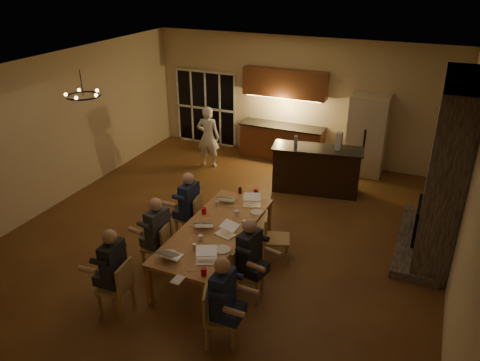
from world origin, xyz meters
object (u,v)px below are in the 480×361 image
redcup_mid (204,211)px  can_silver (194,247)px  plate_far (256,212)px  mug_back (217,204)px  plate_near (222,250)px  person_right_near (223,301)px  laptop_f (252,200)px  chair_right_mid (249,273)px  person_left_far (190,206)px  laptop_e (227,195)px  bar_island (316,170)px  person_left_mid (158,235)px  laptop_b (206,255)px  chandelier (83,96)px  mug_front (201,238)px  chair_left_near (115,287)px  laptop_c (204,220)px  redcup_near (204,272)px  person_right_mid (249,258)px  chair_right_far (277,238)px  bar_bottle (296,141)px  laptop_d (225,229)px  can_cola (240,190)px  laptop_a (171,250)px  dining_table (216,247)px  chair_left_far (188,216)px  chair_right_near (221,316)px  mug_mid (237,213)px  redcup_far (256,192)px  standing_person (208,137)px  person_left_near (114,270)px  refrigerator (367,135)px  chair_left_mid (157,246)px

redcup_mid → can_silver: bearing=-69.6°
can_silver → plate_far: can_silver is taller
mug_back → plate_near: 1.46m
person_right_near → laptop_f: size_ratio=4.31×
chair_right_mid → person_left_far: size_ratio=0.64×
laptop_e → plate_near: 1.70m
bar_island → plate_far: bar_island is taller
person_left_mid → laptop_e: size_ratio=4.31×
laptop_b → laptop_e: 2.03m
chandelier → mug_front: bearing=-12.4°
chair_left_near → laptop_c: bearing=153.1°
bar_island → redcup_near: (-0.39, -4.79, 0.27)m
person_right_mid → can_silver: (-0.83, -0.24, 0.12)m
chair_right_far → bar_bottle: 3.03m
redcup_mid → laptop_d: bearing=-36.9°
redcup_near → plate_near: size_ratio=0.46×
can_cola → person_right_mid: bearing=-62.5°
chair_right_mid → laptop_a: 1.26m
dining_table → bar_bottle: bar_bottle is taller
person_left_far → chair_left_far: bearing=-121.8°
chair_right_near → mug_mid: (-0.72, 2.16, 0.36)m
redcup_far → laptop_a: bearing=-99.4°
person_right_mid → redcup_near: bearing=163.0°
standing_person → laptop_a: size_ratio=5.00×
dining_table → person_right_mid: size_ratio=2.01×
laptop_a → chandelier: bearing=-24.0°
person_right_mid → person_left_mid: bearing=100.8°
person_left_near → person_right_mid: (1.74, 1.09, 0.00)m
refrigerator → person_right_near: size_ratio=1.45×
laptop_e → mug_back: 0.31m
person_left_mid → chandelier: 2.76m
laptop_b → can_cola: laptop_b is taller
chair_left_far → chandelier: 2.90m
chair_right_far → bar_bottle: bearing=-6.6°
chair_left_near → person_left_near: person_left_near is taller
dining_table → plate_far: 0.99m
chair_right_far → laptop_f: 0.89m
refrigerator → redcup_mid: refrigerator is taller
mug_back → redcup_mid: size_ratio=0.83×
person_left_far → laptop_f: (1.10, 0.41, 0.17)m
chair_left_near → person_left_far: size_ratio=0.64×
chair_left_near → redcup_near: chair_left_near is taller
laptop_b → chair_left_near: bearing=-174.0°
person_left_mid → bar_island: bearing=169.1°
chair_left_mid → person_right_mid: bearing=81.3°
person_left_mid → mug_back: bearing=168.2°
person_left_mid → person_right_mid: same height
chair_right_near → laptop_b: size_ratio=2.78×
bar_island → person_left_mid: person_left_mid is taller
dining_table → redcup_near: bearing=-70.9°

